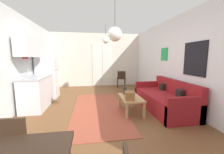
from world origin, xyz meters
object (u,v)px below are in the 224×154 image
object	(u,v)px
couch	(165,100)
accent_chair	(121,78)
pendant_lamp_near	(115,34)
refrigerator	(48,75)
pendant_lamp_far	(106,40)
bamboo_vase	(125,90)
handbag	(130,96)
coffee_table	(131,99)
dining_chair_near	(14,153)

from	to	relation	value
couch	accent_chair	xyz separation A→B (m)	(-0.60, 3.01, 0.20)
accent_chair	pendant_lamp_near	size ratio (longest dim) A/B	0.91
refrigerator	pendant_lamp_far	xyz separation A→B (m)	(2.09, -0.09, 1.25)
couch	refrigerator	size ratio (longest dim) A/B	1.25
bamboo_vase	pendant_lamp_far	bearing A→B (deg)	104.78
handbag	refrigerator	bearing A→B (deg)	140.25
bamboo_vase	handbag	size ratio (longest dim) A/B	1.42
handbag	bamboo_vase	bearing A→B (deg)	88.91
couch	pendant_lamp_near	size ratio (longest dim) A/B	2.32
coffee_table	handbag	size ratio (longest dim) A/B	2.95
pendant_lamp_far	dining_chair_near	bearing A→B (deg)	-109.45
handbag	pendant_lamp_far	xyz separation A→B (m)	(-0.37, 1.96, 1.55)
bamboo_vase	pendant_lamp_far	size ratio (longest dim) A/B	0.62
dining_chair_near	pendant_lamp_near	distance (m)	2.35
pendant_lamp_near	refrigerator	bearing A→B (deg)	129.25
bamboo_vase	refrigerator	world-z (taller)	refrigerator
dining_chair_near	accent_chair	world-z (taller)	dining_chair_near
handbag	accent_chair	bearing A→B (deg)	81.01
coffee_table	refrigerator	distance (m)	3.17
couch	dining_chair_near	xyz separation A→B (m)	(-2.83, -2.14, 0.23)
bamboo_vase	pendant_lamp_near	world-z (taller)	pendant_lamp_near
bamboo_vase	accent_chair	xyz separation A→B (m)	(0.52, 2.81, -0.06)
coffee_table	handbag	xyz separation A→B (m)	(-0.10, -0.23, 0.16)
refrigerator	handbag	bearing A→B (deg)	-39.75
handbag	accent_chair	size ratio (longest dim) A/B	0.38
dining_chair_near	accent_chair	xyz separation A→B (m)	(2.23, 5.16, -0.03)
bamboo_vase	accent_chair	world-z (taller)	bamboo_vase
handbag	accent_chair	distance (m)	3.37
dining_chair_near	accent_chair	size ratio (longest dim) A/B	1.13
coffee_table	couch	bearing A→B (deg)	4.84
bamboo_vase	pendant_lamp_near	bearing A→B (deg)	-115.87
coffee_table	bamboo_vase	size ratio (longest dim) A/B	2.07
dining_chair_near	bamboo_vase	bearing A→B (deg)	-123.39
handbag	pendant_lamp_near	bearing A→B (deg)	-136.60
bamboo_vase	refrigerator	xyz separation A→B (m)	(-2.47, 1.53, 0.30)
bamboo_vase	dining_chair_near	xyz separation A→B (m)	(-1.72, -2.34, -0.02)
couch	bamboo_vase	distance (m)	1.16
dining_chair_near	pendant_lamp_near	bearing A→B (deg)	-129.08
refrigerator	pendant_lamp_near	xyz separation A→B (m)	(2.01, -2.47, 1.07)
coffee_table	pendant_lamp_near	distance (m)	1.76
pendant_lamp_far	handbag	bearing A→B (deg)	-79.29
handbag	pendant_lamp_far	size ratio (longest dim) A/B	0.44
handbag	refrigerator	distance (m)	3.21
coffee_table	bamboo_vase	bearing A→B (deg)	107.43
pendant_lamp_near	pendant_lamp_far	size ratio (longest dim) A/B	1.27
couch	dining_chair_near	size ratio (longest dim) A/B	2.27
handbag	pendant_lamp_near	world-z (taller)	pendant_lamp_near
handbag	refrigerator	size ratio (longest dim) A/B	0.19
couch	pendant_lamp_near	distance (m)	2.38
couch	pendant_lamp_near	xyz separation A→B (m)	(-1.57, -0.74, 1.63)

